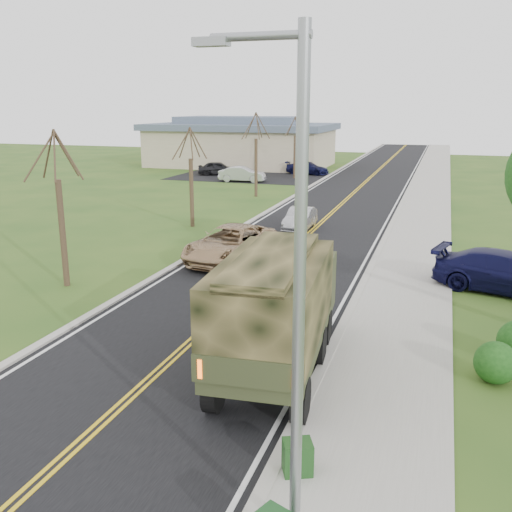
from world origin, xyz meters
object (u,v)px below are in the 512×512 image
at_px(military_truck, 277,303).
at_px(pickup_navy, 507,273).
at_px(suv_champagne, 231,244).
at_px(utility_box_far, 298,457).
at_px(sedan_silver, 300,219).

relative_size(military_truck, pickup_navy, 1.30).
distance_m(suv_champagne, utility_box_far, 15.97).
xyz_separation_m(suv_champagne, sedan_silver, (1.38, 7.67, -0.18)).
distance_m(military_truck, pickup_navy, 11.28).
relative_size(suv_champagne, pickup_navy, 1.06).
height_order(suv_champagne, utility_box_far, suv_champagne).
height_order(military_truck, pickup_navy, military_truck).
xyz_separation_m(sedan_silver, pickup_navy, (10.22, -8.75, 0.17)).
height_order(military_truck, sedan_silver, military_truck).
bearing_deg(sedan_silver, military_truck, -78.73).
bearing_deg(military_truck, suv_champagne, 112.17).
relative_size(pickup_navy, utility_box_far, 8.25).
bearing_deg(pickup_navy, utility_box_far, 175.28).
relative_size(military_truck, suv_champagne, 1.23).
bearing_deg(sedan_silver, suv_champagne, -100.93).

